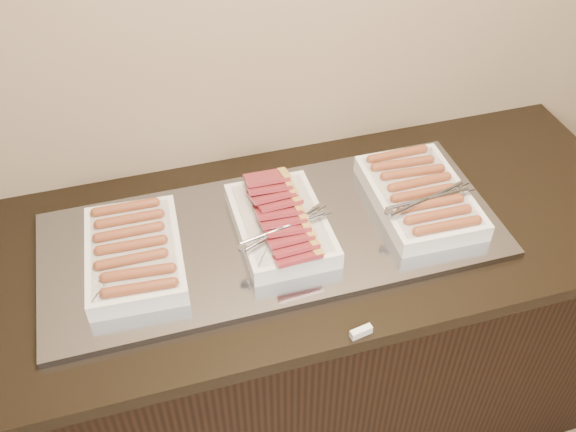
{
  "coord_description": "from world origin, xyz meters",
  "views": [
    {
      "loc": [
        -0.32,
        0.96,
        2.1
      ],
      "look_at": [
        0.02,
        2.13,
        0.97
      ],
      "focal_mm": 40.0,
      "sensor_mm": 36.0,
      "label": 1
    }
  ],
  "objects_px": {
    "counter": "(281,338)",
    "dish_left": "(134,253)",
    "warming_tray": "(273,236)",
    "dish_right": "(420,195)",
    "dish_center": "(281,223)"
  },
  "relations": [
    {
      "from": "dish_left",
      "to": "dish_center",
      "type": "relative_size",
      "value": 0.99
    },
    {
      "from": "warming_tray",
      "to": "dish_left",
      "type": "relative_size",
      "value": 3.32
    },
    {
      "from": "counter",
      "to": "dish_left",
      "type": "xyz_separation_m",
      "value": [
        -0.38,
        0.0,
        0.5
      ]
    },
    {
      "from": "warming_tray",
      "to": "dish_left",
      "type": "distance_m",
      "value": 0.36
    },
    {
      "from": "dish_left",
      "to": "dish_right",
      "type": "distance_m",
      "value": 0.77
    },
    {
      "from": "warming_tray",
      "to": "counter",
      "type": "bearing_deg",
      "value": 0.0
    },
    {
      "from": "dish_right",
      "to": "counter",
      "type": "bearing_deg",
      "value": -179.09
    },
    {
      "from": "counter",
      "to": "warming_tray",
      "type": "bearing_deg",
      "value": 180.0
    },
    {
      "from": "counter",
      "to": "dish_right",
      "type": "height_order",
      "value": "dish_right"
    },
    {
      "from": "counter",
      "to": "dish_left",
      "type": "distance_m",
      "value": 0.62
    },
    {
      "from": "counter",
      "to": "warming_tray",
      "type": "xyz_separation_m",
      "value": [
        -0.02,
        0.0,
        0.46
      ]
    },
    {
      "from": "warming_tray",
      "to": "dish_right",
      "type": "bearing_deg",
      "value": -0.51
    },
    {
      "from": "warming_tray",
      "to": "dish_right",
      "type": "distance_m",
      "value": 0.42
    },
    {
      "from": "dish_right",
      "to": "dish_center",
      "type": "bearing_deg",
      "value": -178.49
    },
    {
      "from": "counter",
      "to": "warming_tray",
      "type": "distance_m",
      "value": 0.46
    }
  ]
}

